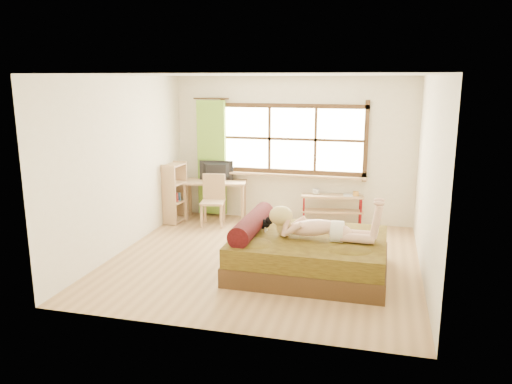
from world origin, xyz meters
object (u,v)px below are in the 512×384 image
(kitten, at_px, (260,222))
(bookshelf, at_px, (175,193))
(desk, at_px, (215,186))
(pipe_shelf, at_px, (333,203))
(woman, at_px, (321,216))
(bed, at_px, (305,253))
(chair, at_px, (213,197))

(kitten, bearing_deg, bookshelf, 140.03)
(desk, height_order, pipe_shelf, desk)
(woman, bearing_deg, bookshelf, 147.39)
(pipe_shelf, bearing_deg, kitten, -117.79)
(woman, bearing_deg, desk, 134.94)
(bed, distance_m, woman, 0.59)
(pipe_shelf, height_order, bookshelf, bookshelf)
(bed, relative_size, chair, 2.27)
(bed, relative_size, woman, 1.44)
(woman, xyz_separation_m, bookshelf, (-2.95, 1.93, -0.27))
(woman, relative_size, bookshelf, 1.31)
(desk, distance_m, bookshelf, 0.78)
(kitten, relative_size, chair, 0.34)
(woman, relative_size, kitten, 4.67)
(woman, xyz_separation_m, kitten, (-0.87, 0.15, -0.19))
(kitten, bearing_deg, chair, 126.80)
(kitten, height_order, desk, kitten)
(chair, height_order, bookshelf, bookshelf)
(woman, height_order, chair, woman)
(woman, height_order, desk, woman)
(pipe_shelf, bearing_deg, chair, -176.05)
(bed, bearing_deg, desk, 132.93)
(bed, xyz_separation_m, chair, (-2.01, 1.94, 0.23))
(bed, bearing_deg, pipe_shelf, 87.54)
(kitten, distance_m, bookshelf, 2.74)
(woman, bearing_deg, chair, 138.69)
(desk, xyz_separation_m, bookshelf, (-0.65, -0.42, -0.07))
(bed, distance_m, bookshelf, 3.35)
(chair, bearing_deg, desk, 93.16)
(kitten, xyz_separation_m, pipe_shelf, (0.80, 2.33, -0.24))
(bed, height_order, desk, bed)
(chair, bearing_deg, woman, -51.87)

